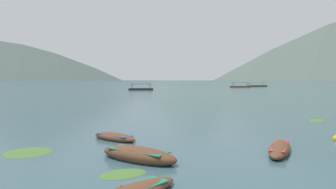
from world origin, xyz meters
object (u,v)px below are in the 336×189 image
at_px(rowboat_3, 115,137).
at_px(ferry_0, 141,89).
at_px(rowboat_0, 138,155).
at_px(ferry_1, 240,87).
at_px(ferry_2, 257,86).
at_px(rowboat_4, 280,149).

xyz_separation_m(rowboat_3, ferry_0, (-9.87, 89.06, 0.27)).
relative_size(rowboat_0, ferry_1, 0.45).
xyz_separation_m(ferry_1, ferry_2, (12.32, 16.59, -0.00)).
relative_size(rowboat_3, ferry_0, 0.41).
distance_m(ferry_1, ferry_2, 20.67).
bearing_deg(rowboat_3, ferry_0, 96.32).
bearing_deg(rowboat_4, rowboat_3, 162.62).
bearing_deg(ferry_0, rowboat_4, -77.99).
distance_m(rowboat_0, ferry_2, 154.70).
bearing_deg(ferry_0, ferry_2, 44.50).
relative_size(ferry_1, ferry_2, 0.97).
bearing_deg(rowboat_4, ferry_2, 76.24).
bearing_deg(ferry_1, ferry_2, 53.42).
bearing_deg(rowboat_4, ferry_0, 102.01).
bearing_deg(rowboat_0, rowboat_3, 114.81).
relative_size(rowboat_3, ferry_2, 0.35).
xyz_separation_m(rowboat_3, rowboat_4, (9.73, -3.04, 0.02)).
bearing_deg(rowboat_3, rowboat_4, -17.38).
height_order(ferry_0, ferry_2, same).
bearing_deg(ferry_1, rowboat_3, -104.70).
distance_m(rowboat_4, ferry_2, 150.99).
distance_m(rowboat_4, ferry_0, 94.16).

